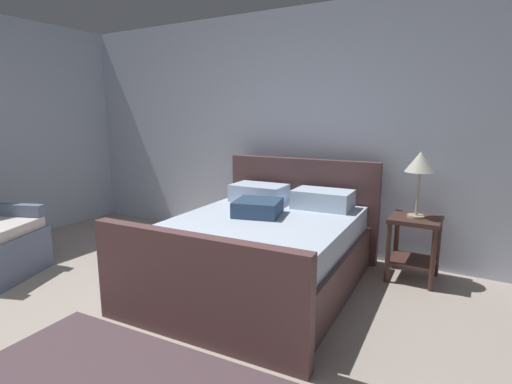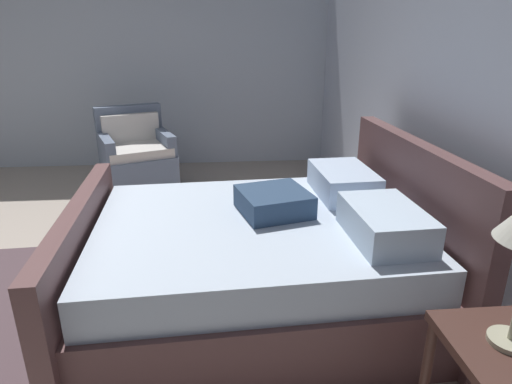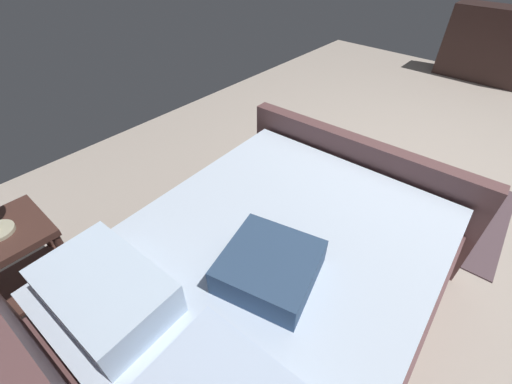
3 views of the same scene
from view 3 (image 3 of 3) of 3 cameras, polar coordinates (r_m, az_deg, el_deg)
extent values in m
cube|color=#AEA092|center=(3.50, 29.16, 1.69)|extent=(5.99, 6.54, 0.02)
cube|color=brown|center=(2.00, 2.20, -17.30)|extent=(1.65, 1.98, 0.40)
cube|color=brown|center=(2.49, 16.20, 1.22)|extent=(1.68, 0.19, 0.76)
cube|color=silver|center=(1.75, 2.46, -11.85)|extent=(1.57, 1.92, 0.22)
cube|color=silver|center=(1.53, -24.67, -15.39)|extent=(0.58, 0.39, 0.18)
cube|color=navy|center=(1.50, 2.36, -12.81)|extent=(0.49, 0.49, 0.14)
cube|color=#472B24|center=(2.23, -37.91, -5.92)|extent=(0.44, 0.44, 0.04)
cube|color=#472B24|center=(2.49, -34.15, -12.42)|extent=(0.40, 0.40, 0.02)
cylinder|color=#472B24|center=(2.29, -29.21, -11.28)|extent=(0.04, 0.04, 0.56)
cylinder|color=#472B24|center=(2.57, -32.71, -6.36)|extent=(0.04, 0.04, 0.56)
cylinder|color=#472B24|center=(2.29, -37.71, -16.04)|extent=(0.04, 0.04, 0.56)
cube|color=#311F1C|center=(6.05, 35.57, 20.10)|extent=(1.16, 0.44, 0.95)
cube|color=black|center=(6.27, 36.02, 20.44)|extent=(1.11, 0.02, 0.81)
cube|color=#523F45|center=(3.22, 21.56, 1.34)|extent=(1.99, 1.26, 0.01)
camera|label=1|loc=(4.44, 12.09, 35.06)|focal=27.87mm
camera|label=2|loc=(3.22, -35.36, 30.88)|focal=30.78mm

